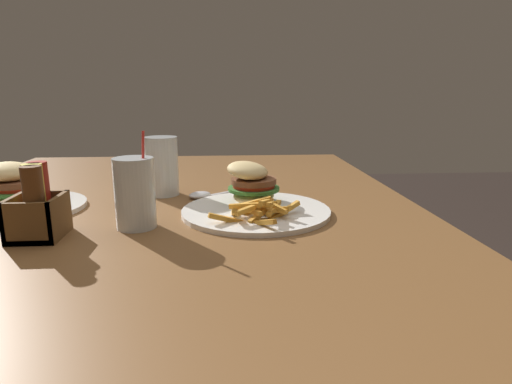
# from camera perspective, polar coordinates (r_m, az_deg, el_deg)

# --- Properties ---
(dining_table) EXTENTS (1.41, 1.15, 0.75)m
(dining_table) POSITION_cam_1_polar(r_m,az_deg,el_deg) (1.03, -12.04, -5.65)
(dining_table) COLOR brown
(dining_table) RESTS_ON ground_plane
(meal_plate_near) EXTENTS (0.31, 0.31, 0.11)m
(meal_plate_near) POSITION_cam_1_polar(r_m,az_deg,el_deg) (0.92, -0.26, -0.78)
(meal_plate_near) COLOR white
(meal_plate_near) RESTS_ON dining_table
(beer_glass) EXTENTS (0.08, 0.08, 0.14)m
(beer_glass) POSITION_cam_1_polar(r_m,az_deg,el_deg) (1.07, -12.43, 3.21)
(beer_glass) COLOR silver
(beer_glass) RESTS_ON dining_table
(juice_glass) EXTENTS (0.07, 0.07, 0.18)m
(juice_glass) POSITION_cam_1_polar(r_m,az_deg,el_deg) (0.83, -15.82, -0.57)
(juice_glass) COLOR silver
(juice_glass) RESTS_ON dining_table
(spoon) EXTENTS (0.13, 0.16, 0.02)m
(spoon) POSITION_cam_1_polar(r_m,az_deg,el_deg) (1.04, -7.14, -0.36)
(spoon) COLOR silver
(spoon) RESTS_ON dining_table
(meal_plate_far) EXTENTS (0.28, 0.28, 0.11)m
(meal_plate_far) POSITION_cam_1_polar(r_m,az_deg,el_deg) (1.06, -29.39, -0.37)
(meal_plate_far) COLOR white
(meal_plate_far) RESTS_ON dining_table
(condiment_caddy) EXTENTS (0.09, 0.08, 0.13)m
(condiment_caddy) POSITION_cam_1_polar(r_m,az_deg,el_deg) (0.84, -27.13, -1.94)
(condiment_caddy) COLOR brown
(condiment_caddy) RESTS_ON dining_table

